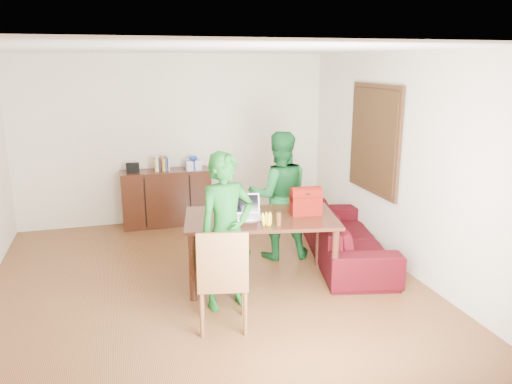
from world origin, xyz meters
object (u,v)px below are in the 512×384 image
object	(u,v)px
sofa	(347,236)
bottle	(279,218)
person_far	(279,195)
red_bag	(306,203)
table	(261,225)
chair	(223,298)
laptop	(246,214)
person_near	(227,231)

from	to	relation	value
sofa	bottle	bearing A→B (deg)	133.94
person_far	bottle	world-z (taller)	person_far
red_bag	table	bearing A→B (deg)	-179.11
chair	person_far	size ratio (longest dim) A/B	0.62
laptop	chair	bearing A→B (deg)	-109.26
laptop	bottle	xyz separation A→B (m)	(0.28, -0.35, 0.04)
person_near	bottle	size ratio (longest dim) A/B	10.01
chair	table	bearing A→B (deg)	65.82
chair	sofa	distance (m)	2.36
chair	bottle	size ratio (longest dim) A/B	6.27
table	bottle	distance (m)	0.42
table	person_near	bearing A→B (deg)	-126.85
bottle	sofa	distance (m)	1.54
table	bottle	bearing A→B (deg)	-64.17
laptop	sofa	distance (m)	1.63
sofa	table	bearing A→B (deg)	118.65
chair	sofa	bearing A→B (deg)	44.81
chair	person_far	bearing A→B (deg)	66.96
table	chair	size ratio (longest dim) A/B	1.79
person_far	laptop	distance (m)	0.97
person_near	red_bag	world-z (taller)	person_near
laptop	red_bag	size ratio (longest dim) A/B	1.09
person_near	person_far	xyz separation A→B (m)	(0.98, 1.20, 0.01)
chair	red_bag	distance (m)	1.61
table	chair	world-z (taller)	chair
chair	red_bag	xyz separation A→B (m)	(1.20, 0.87, 0.64)
person_far	red_bag	bearing A→B (deg)	104.23
bottle	red_bag	xyz separation A→B (m)	(0.44, 0.31, 0.05)
person_near	bottle	xyz separation A→B (m)	(0.62, 0.12, 0.06)
person_near	person_far	distance (m)	1.55
chair	bottle	distance (m)	1.11
person_far	laptop	size ratio (longest dim) A/B	4.44
bottle	table	bearing A→B (deg)	105.43
table	bottle	size ratio (longest dim) A/B	11.23
person_far	sofa	xyz separation A→B (m)	(0.84, -0.34, -0.54)
person_far	red_bag	distance (m)	0.78
laptop	red_bag	world-z (taller)	red_bag
table	laptop	world-z (taller)	laptop
bottle	red_bag	bearing A→B (deg)	35.18
person_near	person_far	world-z (taller)	person_far
chair	red_bag	bearing A→B (deg)	47.35
bottle	red_bag	distance (m)	0.54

